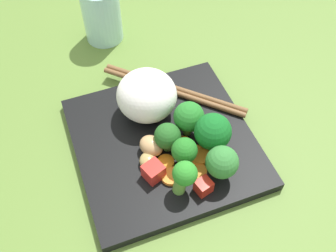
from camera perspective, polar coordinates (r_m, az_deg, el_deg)
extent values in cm
cube|color=#597931|center=(58.08, -0.58, -3.44)|extent=(110.00, 110.00, 2.00)
cube|color=black|center=(56.60, -0.59, -2.43)|extent=(25.68, 25.68, 1.57)
ellipsoid|color=white|center=(56.38, -3.12, 4.49)|extent=(11.32, 11.27, 7.38)
cylinder|color=#56A239|center=(55.66, 3.03, -0.63)|extent=(1.62, 1.55, 2.22)
sphere|color=#247527|center=(53.63, 3.18, 1.13)|extent=(4.32, 4.32, 4.32)
cylinder|color=#5E9C3A|center=(52.67, 2.40, -5.12)|extent=(1.65, 1.62, 2.27)
sphere|color=#237222|center=(50.96, 2.43, -3.60)|extent=(3.50, 3.50, 3.50)
cylinder|color=#6DA445|center=(54.35, -0.02, -2.71)|extent=(1.70, 1.72, 1.88)
sphere|color=#235D21|center=(52.80, 0.28, -1.40)|extent=(3.70, 3.70, 3.70)
cylinder|color=#83B75F|center=(54.57, 6.57, -2.64)|extent=(1.19, 1.52, 2.24)
sphere|color=#146421|center=(52.26, 6.58, -0.83)|extent=(5.08, 5.08, 5.08)
cylinder|color=#73BE51|center=(52.30, 7.41, -6.59)|extent=(1.61, 1.35, 2.20)
sphere|color=#337A35|center=(50.27, 7.92, -5.27)|extent=(4.33, 4.33, 4.33)
cylinder|color=#629C3D|center=(50.54, 1.74, -8.56)|extent=(1.98, 1.76, 2.82)
sphere|color=#2D8928|center=(48.46, 2.14, -7.06)|extent=(3.21, 3.21, 3.21)
cylinder|color=orange|center=(53.47, -0.34, -5.31)|extent=(3.26, 3.26, 0.58)
cylinder|color=orange|center=(54.17, 4.47, -4.31)|extent=(4.39, 4.39, 0.67)
cylinder|color=orange|center=(53.96, 6.73, -4.98)|extent=(3.34, 3.34, 0.67)
cylinder|color=orange|center=(52.95, 4.37, -6.60)|extent=(3.47, 3.47, 0.46)
cylinder|color=orange|center=(52.33, 0.45, -7.37)|extent=(3.31, 3.31, 0.58)
cylinder|color=orange|center=(55.03, 2.07, -2.86)|extent=(3.91, 3.91, 0.58)
cube|color=red|center=(51.73, -2.14, -6.67)|extent=(3.18, 3.12, 2.31)
cube|color=red|center=(51.00, 5.22, -8.78)|extent=(2.46, 2.38, 1.98)
cube|color=red|center=(56.05, 5.58, -0.89)|extent=(3.03, 3.09, 1.50)
ellipsoid|color=tan|center=(55.72, 0.56, -0.69)|extent=(3.15, 3.17, 1.84)
ellipsoid|color=tan|center=(53.79, -2.46, -2.91)|extent=(4.32, 4.54, 2.59)
ellipsoid|color=tan|center=(53.10, -2.98, -5.04)|extent=(3.07, 3.25, 1.59)
cylinder|color=brown|center=(61.77, 0.93, 5.61)|extent=(18.24, 16.85, 0.85)
cylinder|color=brown|center=(61.21, 0.60, 5.05)|extent=(18.24, 16.85, 0.85)
cylinder|color=#AEDDDC|center=(71.73, -9.69, 15.84)|extent=(6.71, 6.71, 10.04)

